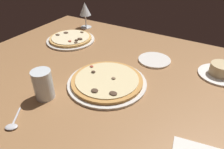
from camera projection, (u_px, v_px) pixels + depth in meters
dining_table at (117, 81)px, 90.99cm from camera, size 150.00×110.00×4.00cm
pizza_main at (107, 81)px, 85.36cm from camera, size 32.61×32.61×3.36cm
pizza_side at (71, 39)px, 120.97cm from camera, size 27.71×27.71×3.35cm
ramekin_on_saucer at (220, 71)px, 90.05cm from camera, size 18.10×18.10×5.61cm
wine_glass_far at (85, 10)px, 133.46cm from camera, size 7.46×7.46×16.41cm
water_glass at (44, 86)px, 76.27cm from camera, size 7.19×7.19×11.43cm
side_plate at (154, 60)px, 101.69cm from camera, size 15.69×15.69×0.90cm
spoon at (13, 124)px, 66.77cm from camera, size 7.63×9.77×1.00cm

